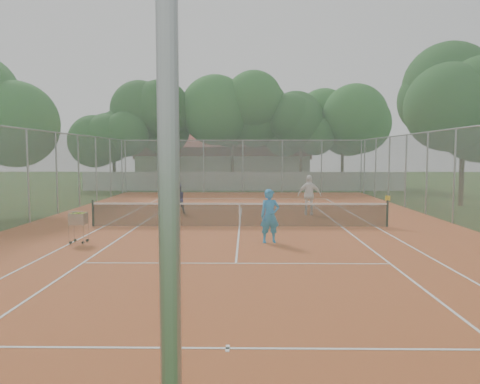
{
  "coord_description": "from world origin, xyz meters",
  "views": [
    {
      "loc": [
        0.28,
        -18.69,
        2.93
      ],
      "look_at": [
        0.0,
        1.5,
        1.3
      ],
      "focal_mm": 35.0,
      "sensor_mm": 36.0,
      "label": 1
    }
  ],
  "objects_px": {
    "player_near": "(270,216)",
    "player_far_right": "(309,195)",
    "tennis_net": "(239,215)",
    "player_far_left": "(178,199)",
    "ball_hopper": "(79,227)",
    "clubhouse": "(224,161)"
  },
  "relations": [
    {
      "from": "tennis_net",
      "to": "ball_hopper",
      "type": "height_order",
      "value": "ball_hopper"
    },
    {
      "from": "tennis_net",
      "to": "player_near",
      "type": "xyz_separation_m",
      "value": [
        1.05,
        -3.42,
        0.4
      ]
    },
    {
      "from": "ball_hopper",
      "to": "player_far_left",
      "type": "bearing_deg",
      "value": 50.22
    },
    {
      "from": "clubhouse",
      "to": "player_far_right",
      "type": "distance_m",
      "value": 25.86
    },
    {
      "from": "tennis_net",
      "to": "player_near",
      "type": "bearing_deg",
      "value": -72.88
    },
    {
      "from": "clubhouse",
      "to": "player_near",
      "type": "height_order",
      "value": "clubhouse"
    },
    {
      "from": "player_far_left",
      "to": "player_far_right",
      "type": "height_order",
      "value": "player_far_right"
    },
    {
      "from": "clubhouse",
      "to": "player_far_right",
      "type": "height_order",
      "value": "clubhouse"
    },
    {
      "from": "player_far_left",
      "to": "ball_hopper",
      "type": "distance_m",
      "value": 7.96
    },
    {
      "from": "tennis_net",
      "to": "player_far_left",
      "type": "distance_m",
      "value": 5.09
    },
    {
      "from": "player_near",
      "to": "player_far_right",
      "type": "height_order",
      "value": "player_far_right"
    },
    {
      "from": "player_near",
      "to": "player_far_right",
      "type": "bearing_deg",
      "value": 60.69
    },
    {
      "from": "player_far_left",
      "to": "ball_hopper",
      "type": "xyz_separation_m",
      "value": [
        -2.15,
        -7.66,
        -0.18
      ]
    },
    {
      "from": "player_far_left",
      "to": "ball_hopper",
      "type": "relative_size",
      "value": 1.34
    },
    {
      "from": "player_far_left",
      "to": "player_far_right",
      "type": "relative_size",
      "value": 0.76
    },
    {
      "from": "tennis_net",
      "to": "player_far_left",
      "type": "height_order",
      "value": "player_far_left"
    },
    {
      "from": "clubhouse",
      "to": "player_near",
      "type": "xyz_separation_m",
      "value": [
        3.05,
        -32.42,
        -1.29
      ]
    },
    {
      "from": "player_near",
      "to": "ball_hopper",
      "type": "relative_size",
      "value": 1.62
    },
    {
      "from": "tennis_net",
      "to": "clubhouse",
      "type": "distance_m",
      "value": 29.12
    },
    {
      "from": "tennis_net",
      "to": "clubhouse",
      "type": "xyz_separation_m",
      "value": [
        -2.0,
        29.0,
        1.69
      ]
    },
    {
      "from": "player_near",
      "to": "ball_hopper",
      "type": "distance_m",
      "value": 6.28
    },
    {
      "from": "player_near",
      "to": "player_far_left",
      "type": "distance_m",
      "value": 8.53
    }
  ]
}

